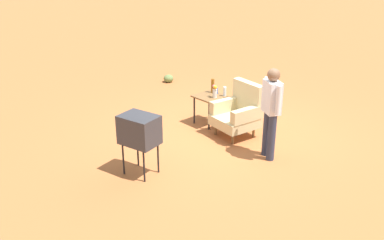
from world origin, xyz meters
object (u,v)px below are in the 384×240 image
Objects in this scene: soda_can_blue at (216,91)px; flower_vase at (215,91)px; bottle_short_clear at (225,91)px; side_table at (209,100)px; armchair at (239,111)px; person_standing at (271,108)px; bottle_tall_amber at (213,86)px; tv_on_stand at (139,130)px.

soda_can_blue is 0.27m from flower_vase.
bottle_short_clear is 0.24m from flower_vase.
side_table is at bearing -179.70° from flower_vase.
person_standing is at bearing -18.21° from armchair.
bottle_tall_amber is (-0.10, -0.01, 0.09)m from soda_can_blue.
side_table is 0.38× the size of person_standing.
person_standing is (1.81, -0.30, 0.40)m from side_table.
armchair is 2.37m from tv_on_stand.
side_table is at bearing 170.70° from person_standing.
bottle_short_clear is 0.33m from bottle_tall_amber.
tv_on_stand reaches higher than bottle_short_clear.
bottle_tall_amber is 0.32m from flower_vase.
armchair is 1.03× the size of tv_on_stand.
flower_vase is at bearing -36.97° from bottle_tall_amber.
armchair reaches higher than flower_vase.
bottle_tall_amber is at bearing 109.10° from tv_on_stand.
person_standing is 5.47× the size of bottle_tall_amber.
side_table is 0.33m from bottle_tall_amber.
armchair is 0.80m from side_table.
bottle_tall_amber is (-0.11, 0.20, 0.24)m from side_table.
tv_on_stand reaches higher than bottle_tall_amber.
bottle_tall_amber reaches higher than flower_vase.
armchair is at bearing 3.02° from flower_vase.
armchair is 1.15m from person_standing.
bottle_tall_amber is 1.13× the size of flower_vase.
armchair reaches higher than bottle_short_clear.
flower_vase is at bearing -176.98° from armchair.
tv_on_stand reaches higher than soda_can_blue.
tv_on_stand is at bearing -77.97° from bottle_short_clear.
flower_vase is at bearing 0.30° from side_table.
tv_on_stand is 2.65m from bottle_tall_amber.
bottle_short_clear is (0.23, 0.02, 0.04)m from soda_can_blue.
armchair is at bearing -11.79° from soda_can_blue.
tv_on_stand is at bearing -71.78° from side_table.
side_table is 0.25m from soda_can_blue.
flower_vase reaches higher than bottle_short_clear.
soda_can_blue is at bearing 168.21° from armchair.
bottle_short_clear is (-0.58, 0.19, 0.23)m from armchair.
bottle_short_clear is 0.75× the size of flower_vase.
bottle_tall_amber reaches higher than bottle_short_clear.
side_table is (-0.80, -0.04, 0.04)m from armchair.
bottle_tall_amber is at bearing -175.47° from soda_can_blue.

